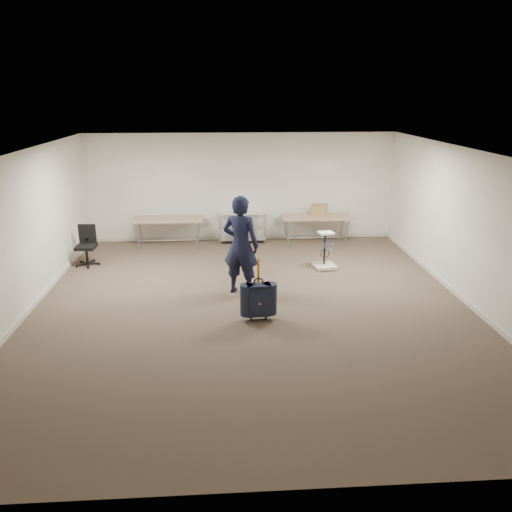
{
  "coord_description": "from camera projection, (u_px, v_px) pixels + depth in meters",
  "views": [
    {
      "loc": [
        -0.48,
        -8.45,
        3.75
      ],
      "look_at": [
        0.1,
        0.3,
        0.88
      ],
      "focal_mm": 35.0,
      "sensor_mm": 36.0,
      "label": 1
    }
  ],
  "objects": [
    {
      "name": "person",
      "position": [
        241.0,
        245.0,
        9.55
      ],
      "size": [
        0.83,
        0.69,
        1.95
      ],
      "primitive_type": "imported",
      "rotation": [
        0.0,
        0.0,
        2.76
      ],
      "color": "black",
      "rests_on": "ground"
    },
    {
      "name": "office_chair",
      "position": [
        87.0,
        253.0,
        11.37
      ],
      "size": [
        0.55,
        0.55,
        0.91
      ],
      "color": "black",
      "rests_on": "ground"
    },
    {
      "name": "folding_table_right",
      "position": [
        316.0,
        218.0,
        12.86
      ],
      "size": [
        1.8,
        0.75,
        0.73
      ],
      "color": "#A18562",
      "rests_on": "ground"
    },
    {
      "name": "ground",
      "position": [
        252.0,
        306.0,
        9.2
      ],
      "size": [
        9.0,
        9.0,
        0.0
      ],
      "primitive_type": "plane",
      "color": "#4B3D2D",
      "rests_on": "ground"
    },
    {
      "name": "equipment_cart",
      "position": [
        325.0,
        259.0,
        11.13
      ],
      "size": [
        0.53,
        0.53,
        0.84
      ],
      "color": "silver",
      "rests_on": "ground"
    },
    {
      "name": "suitcase",
      "position": [
        258.0,
        300.0,
        8.54
      ],
      "size": [
        0.42,
        0.27,
        1.12
      ],
      "color": "#161E31",
      "rests_on": "ground"
    },
    {
      "name": "wire_shelf",
      "position": [
        242.0,
        226.0,
        13.05
      ],
      "size": [
        1.22,
        0.47,
        0.8
      ],
      "color": "silver",
      "rests_on": "ground"
    },
    {
      "name": "folding_table_left",
      "position": [
        168.0,
        221.0,
        12.62
      ],
      "size": [
        1.8,
        0.75,
        0.73
      ],
      "color": "#A18562",
      "rests_on": "ground"
    },
    {
      "name": "cardboard_box",
      "position": [
        319.0,
        210.0,
        12.85
      ],
      "size": [
        0.47,
        0.4,
        0.29
      ],
      "primitive_type": "cube",
      "rotation": [
        0.0,
        0.0,
        -0.32
      ],
      "color": "#946845",
      "rests_on": "folding_table_right"
    },
    {
      "name": "room_shell",
      "position": [
        248.0,
        278.0,
        10.5
      ],
      "size": [
        8.0,
        9.0,
        9.0
      ],
      "color": "beige",
      "rests_on": "ground"
    }
  ]
}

